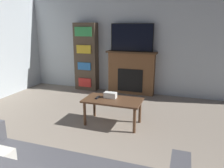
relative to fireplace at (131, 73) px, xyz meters
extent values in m
cube|color=silver|center=(0.10, 0.14, 0.80)|extent=(6.92, 0.06, 2.70)
cube|color=brown|center=(0.00, 0.00, -0.02)|extent=(1.17, 0.22, 1.05)
cube|color=black|center=(0.00, -0.11, -0.18)|extent=(0.65, 0.01, 0.58)
cube|color=#4C331E|center=(0.00, -0.02, 0.52)|extent=(1.27, 0.28, 0.04)
cube|color=black|center=(0.00, -0.02, 0.88)|extent=(1.06, 0.03, 0.67)
cube|color=black|center=(0.00, -0.03, 0.88)|extent=(1.02, 0.01, 0.64)
cube|color=brown|center=(0.15, -1.90, -0.11)|extent=(1.01, 0.54, 0.03)
cylinder|color=brown|center=(-0.30, -2.11, -0.34)|extent=(0.05, 0.05, 0.43)
cylinder|color=brown|center=(0.59, -2.11, -0.34)|extent=(0.05, 0.05, 0.43)
cylinder|color=brown|center=(-0.30, -1.69, -0.34)|extent=(0.05, 0.05, 0.43)
cylinder|color=brown|center=(0.59, -1.69, -0.34)|extent=(0.05, 0.05, 0.43)
cube|color=white|center=(0.08, -1.83, -0.04)|extent=(0.22, 0.12, 0.10)
cube|color=black|center=(-0.13, -1.92, -0.08)|extent=(0.04, 0.15, 0.02)
cube|color=#4C3D2D|center=(-1.24, -0.02, 0.34)|extent=(0.61, 0.26, 1.78)
cube|color=red|center=(-1.24, -0.16, -0.33)|extent=(0.36, 0.03, 0.23)
cube|color=#2D70B7|center=(-1.24, -0.16, 0.12)|extent=(0.37, 0.03, 0.20)
cube|color=gold|center=(-1.24, -0.16, 0.57)|extent=(0.40, 0.03, 0.22)
cube|color=green|center=(-1.24, -0.16, 1.01)|extent=(0.47, 0.03, 0.24)
camera|label=1|loc=(1.31, -5.32, 1.14)|focal=35.00mm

